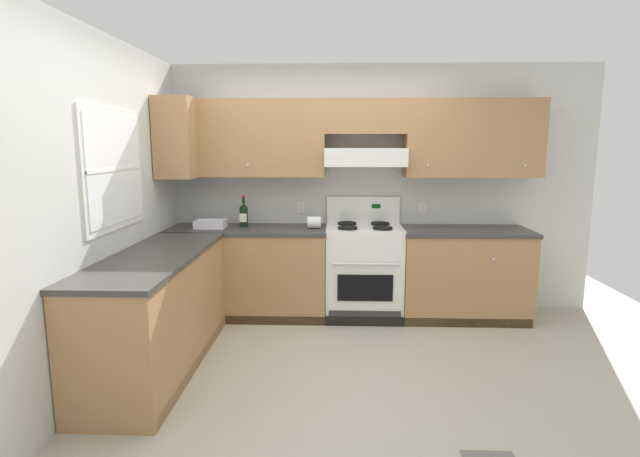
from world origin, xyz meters
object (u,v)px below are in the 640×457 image
object	(u,v)px
bowl	(211,225)
paper_towel_roll	(314,222)
stove	(364,270)
wine_bottle	(244,214)

from	to	relation	value
bowl	paper_towel_roll	size ratio (longest dim) A/B	2.22
stove	bowl	size ratio (longest dim) A/B	3.95
stove	bowl	xyz separation A→B (m)	(-1.55, -0.03, 0.46)
wine_bottle	bowl	distance (m)	0.35
wine_bottle	stove	bearing A→B (deg)	-3.45
stove	paper_towel_roll	size ratio (longest dim) A/B	8.78
wine_bottle	bowl	bearing A→B (deg)	-162.62
wine_bottle	bowl	world-z (taller)	wine_bottle
stove	bowl	bearing A→B (deg)	-179.02
wine_bottle	bowl	xyz separation A→B (m)	(-0.32, -0.10, -0.10)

